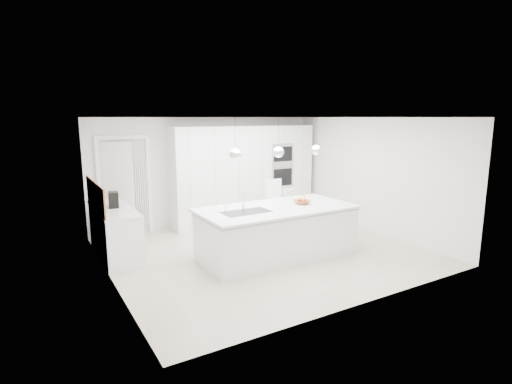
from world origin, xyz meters
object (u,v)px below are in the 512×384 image
island_base (277,233)px  bar_stool_left (277,210)px  fruit_bowl (302,202)px  bar_stool_right (293,213)px  espresso_machine (113,200)px

island_base → bar_stool_left: bar_stool_left is taller
island_base → fruit_bowl: 0.76m
bar_stool_right → bar_stool_left: bearing=170.1°
espresso_machine → bar_stool_right: 3.63m
bar_stool_left → bar_stool_right: 0.44m
bar_stool_right → fruit_bowl: bearing=-129.8°
espresso_machine → bar_stool_left: bearing=-2.7°
island_base → bar_stool_right: bearing=42.5°
island_base → espresso_machine: bearing=148.7°
island_base → fruit_bowl: size_ratio=9.29×
island_base → bar_stool_right: size_ratio=2.88×
bar_stool_left → espresso_machine: bearing=167.1°
espresso_machine → bar_stool_left: bar_stool_left is taller
fruit_bowl → bar_stool_left: bar_stool_left is taller
island_base → bar_stool_left: 1.09m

